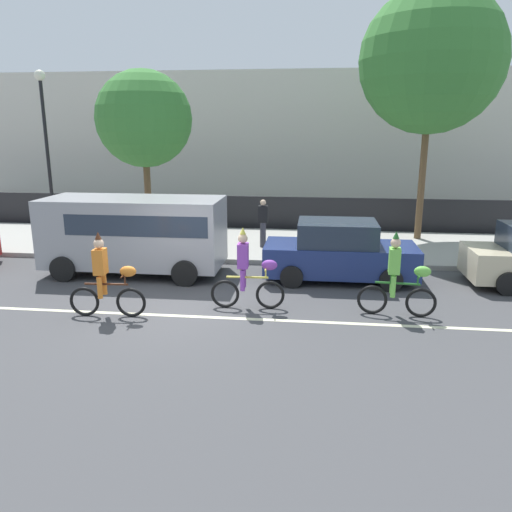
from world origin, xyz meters
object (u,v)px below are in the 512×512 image
at_px(parade_cyclist_purple, 248,273).
at_px(street_lamp_post, 45,131).
at_px(parade_cyclist_orange, 107,280).
at_px(parked_car_navy, 339,252).
at_px(pedestrian_onlooker, 263,222).
at_px(parked_van_grey, 137,230).
at_px(parade_cyclist_lime, 399,279).

bearing_deg(parade_cyclist_purple, street_lamp_post, 142.54).
distance_m(parade_cyclist_orange, street_lamp_post, 9.15).
distance_m(parked_car_navy, pedestrian_onlooker, 3.91).
relative_size(parade_cyclist_orange, parked_car_navy, 0.47).
xyz_separation_m(parked_car_navy, pedestrian_onlooker, (-2.42, 3.06, 0.23)).
distance_m(parade_cyclist_orange, pedestrian_onlooker, 7.05).
bearing_deg(parked_van_grey, parked_car_navy, 0.29).
height_order(parade_cyclist_purple, parked_van_grey, parked_van_grey).
bearing_deg(parade_cyclist_lime, parade_cyclist_orange, -172.73).
relative_size(parked_car_navy, pedestrian_onlooker, 2.53).
height_order(parade_cyclist_orange, parade_cyclist_purple, same).
bearing_deg(parked_van_grey, street_lamp_post, 141.02).
xyz_separation_m(parade_cyclist_purple, parked_car_navy, (2.17, 2.54, -0.06)).
bearing_deg(pedestrian_onlooker, street_lamp_post, 176.20).
xyz_separation_m(parade_cyclist_orange, parked_car_navy, (5.17, 3.42, -0.06)).
bearing_deg(street_lamp_post, parade_cyclist_purple, -37.46).
xyz_separation_m(parked_van_grey, parked_car_navy, (5.69, 0.03, -0.50)).
distance_m(parade_cyclist_purple, parked_van_grey, 4.35).
xyz_separation_m(parked_car_navy, street_lamp_post, (-10.15, 3.58, 3.21)).
bearing_deg(parked_car_navy, parade_cyclist_orange, -146.50).
height_order(parked_car_navy, street_lamp_post, street_lamp_post).
height_order(parade_cyclist_lime, street_lamp_post, street_lamp_post).
bearing_deg(parked_car_navy, parked_van_grey, -179.71).
bearing_deg(parked_van_grey, parade_cyclist_purple, -35.45).
height_order(parade_cyclist_lime, parked_van_grey, parked_van_grey).
distance_m(parade_cyclist_orange, parked_car_navy, 6.20).
relative_size(parked_van_grey, pedestrian_onlooker, 3.09).
bearing_deg(parade_cyclist_purple, pedestrian_onlooker, 92.53).
distance_m(parade_cyclist_orange, parked_van_grey, 3.46).
xyz_separation_m(parked_van_grey, pedestrian_onlooker, (3.28, 3.09, -0.27)).
relative_size(parked_car_navy, street_lamp_post, 0.70).
xyz_separation_m(parade_cyclist_lime, street_lamp_post, (-11.33, 6.19, 3.15)).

